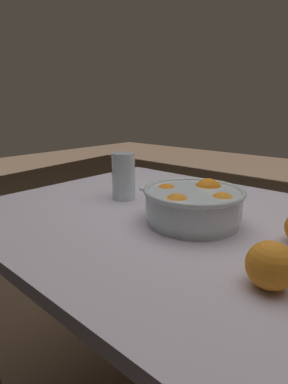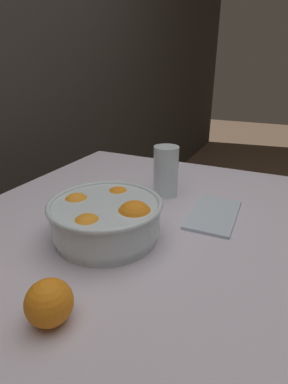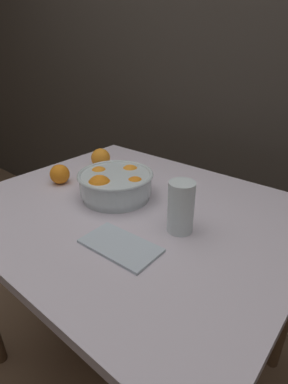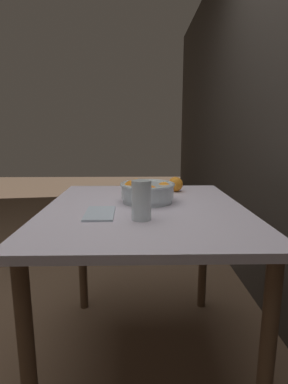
# 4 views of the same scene
# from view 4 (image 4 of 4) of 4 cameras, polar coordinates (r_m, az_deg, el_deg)

# --- Properties ---
(ground_plane) EXTENTS (12.00, 12.00, 0.00)m
(ground_plane) POSITION_cam_4_polar(r_m,az_deg,el_deg) (1.66, 0.13, -29.30)
(ground_plane) COLOR brown
(dining_table) EXTENTS (1.03, 0.86, 0.76)m
(dining_table) POSITION_cam_4_polar(r_m,az_deg,el_deg) (1.33, 0.15, -6.91)
(dining_table) COLOR silver
(dining_table) RESTS_ON ground_plane
(fruit_bowl) EXTENTS (0.25, 0.25, 0.10)m
(fruit_bowl) POSITION_cam_4_polar(r_m,az_deg,el_deg) (1.37, 0.62, 0.13)
(fruit_bowl) COLOR silver
(fruit_bowl) RESTS_ON dining_table
(juice_glass) EXTENTS (0.07, 0.07, 0.15)m
(juice_glass) POSITION_cam_4_polar(r_m,az_deg,el_deg) (1.10, -0.49, -1.99)
(juice_glass) COLOR #F4A314
(juice_glass) RESTS_ON dining_table
(orange_loose_near_bowl) EXTENTS (0.08, 0.08, 0.08)m
(orange_loose_near_bowl) POSITION_cam_4_polar(r_m,az_deg,el_deg) (1.63, 6.01, 1.48)
(orange_loose_near_bowl) COLOR orange
(orange_loose_near_bowl) RESTS_ON dining_table
(orange_loose_front) EXTENTS (0.07, 0.07, 0.07)m
(orange_loose_front) POSITION_cam_4_polar(r_m,az_deg,el_deg) (1.61, -1.43, 1.30)
(orange_loose_front) COLOR orange
(orange_loose_front) RESTS_ON dining_table
(napkin) EXTENTS (0.21, 0.12, 0.01)m
(napkin) POSITION_cam_4_polar(r_m,az_deg,el_deg) (1.19, -8.42, -4.05)
(napkin) COLOR silver
(napkin) RESTS_ON dining_table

